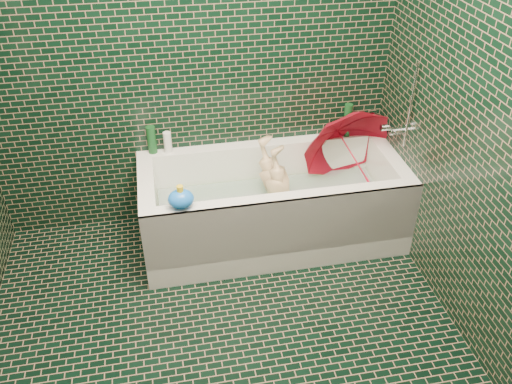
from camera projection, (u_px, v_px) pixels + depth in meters
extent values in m
plane|color=black|center=(230.00, 366.00, 2.85)|extent=(2.80, 2.80, 0.00)
plane|color=black|center=(189.00, 45.00, 3.27)|extent=(2.80, 0.00, 2.80)
cube|color=white|center=(272.00, 226.00, 3.71)|extent=(1.70, 0.75, 0.15)
cube|color=white|center=(262.00, 168.00, 3.81)|extent=(1.70, 0.10, 0.40)
cube|color=white|center=(284.00, 223.00, 3.29)|extent=(1.70, 0.10, 0.40)
cube|color=white|center=(387.00, 181.00, 3.68)|extent=(0.10, 0.55, 0.40)
cube|color=white|center=(149.00, 207.00, 3.42)|extent=(0.10, 0.55, 0.40)
cube|color=white|center=(285.00, 237.00, 3.30)|extent=(1.70, 0.02, 0.55)
cube|color=green|center=(272.00, 217.00, 3.66)|extent=(1.35, 0.47, 0.01)
cube|color=silver|center=(272.00, 200.00, 3.58)|extent=(1.48, 0.53, 0.00)
cylinder|color=silver|center=(400.00, 131.00, 3.47)|extent=(0.14, 0.05, 0.05)
cylinder|color=silver|center=(385.00, 127.00, 3.50)|extent=(0.05, 0.04, 0.04)
cylinder|color=silver|center=(411.00, 106.00, 3.26)|extent=(0.01, 0.01, 0.55)
imported|color=tan|center=(281.00, 195.00, 3.61)|extent=(0.90, 0.50, 0.36)
imported|color=red|center=(353.00, 156.00, 3.59)|extent=(0.83, 0.80, 0.87)
imported|color=white|center=(373.00, 131.00, 3.83)|extent=(0.13, 0.13, 0.27)
imported|color=#511C69|center=(372.00, 135.00, 3.80)|extent=(0.12, 0.12, 0.20)
imported|color=#13421C|center=(364.00, 135.00, 3.79)|extent=(0.15, 0.15, 0.15)
cylinder|color=#13421C|center=(347.00, 120.00, 3.72)|extent=(0.07, 0.07, 0.23)
cylinder|color=silver|center=(372.00, 122.00, 3.77)|extent=(0.06, 0.06, 0.17)
cylinder|color=#13421C|center=(152.00, 140.00, 3.54)|extent=(0.07, 0.07, 0.19)
cylinder|color=white|center=(168.00, 142.00, 3.56)|extent=(0.06, 0.06, 0.14)
ellipsoid|color=yellow|center=(340.00, 130.00, 3.78)|extent=(0.09, 0.07, 0.06)
sphere|color=yellow|center=(346.00, 124.00, 3.76)|extent=(0.04, 0.04, 0.04)
cone|color=orange|center=(349.00, 124.00, 3.77)|extent=(0.02, 0.02, 0.02)
ellipsoid|color=blue|center=(181.00, 199.00, 3.05)|extent=(0.16, 0.14, 0.12)
cylinder|color=yellow|center=(180.00, 189.00, 3.01)|extent=(0.04, 0.04, 0.04)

